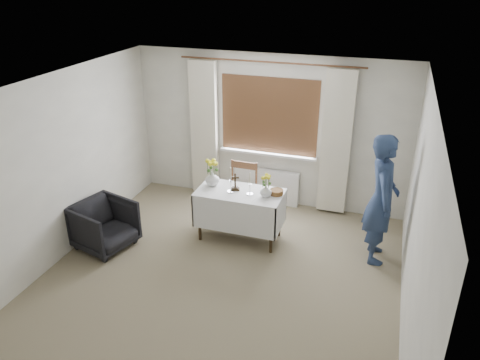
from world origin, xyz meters
name	(u,v)px	position (x,y,z in m)	size (l,w,h in m)	color
ground	(216,285)	(0.00, 0.00, 0.00)	(5.00, 5.00, 0.00)	gray
altar_table	(240,215)	(-0.07, 1.18, 0.38)	(1.24, 0.64, 0.76)	silver
wooden_chair	(240,196)	(-0.19, 1.56, 0.50)	(0.46, 0.46, 0.99)	brown
armchair	(104,225)	(-1.82, 0.35, 0.35)	(0.74, 0.76, 0.69)	black
person	(382,199)	(1.87, 1.29, 0.90)	(0.66, 0.43, 1.80)	navy
radiator	(266,186)	(0.00, 2.42, 0.30)	(1.10, 0.10, 0.60)	white
wooden_cross	(235,182)	(-0.15, 1.21, 0.89)	(0.12, 0.09, 0.26)	black
candlestick_left	(231,180)	(-0.19, 1.14, 0.95)	(0.11, 0.11, 0.37)	silver
candlestick_right	(250,184)	(0.09, 1.15, 0.93)	(0.09, 0.09, 0.33)	silver
flower_vase_left	(212,178)	(-0.52, 1.27, 0.87)	(0.21, 0.21, 0.22)	silver
flower_vase_right	(266,191)	(0.32, 1.15, 0.85)	(0.17, 0.17, 0.17)	silver
wicker_basket	(276,192)	(0.45, 1.27, 0.80)	(0.19, 0.19, 0.07)	brown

